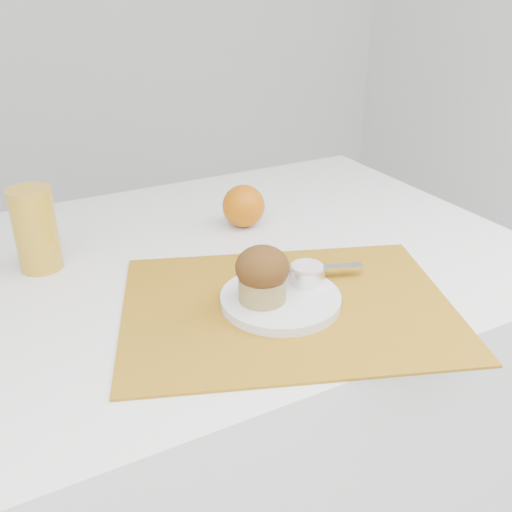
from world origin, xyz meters
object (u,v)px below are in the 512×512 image
table (205,420)px  juice_glass (36,229)px  muffin (262,274)px  orange (244,206)px  plate (280,299)px

table → juice_glass: 0.52m
table → muffin: muffin is taller
orange → table: bearing=-146.1°
plate → orange: bearing=73.6°
table → orange: (0.14, 0.10, 0.42)m
muffin → juice_glass: bearing=132.2°
plate → juice_glass: juice_glass is taller
table → juice_glass: juice_glass is taller
table → plate: (0.05, -0.20, 0.39)m
table → juice_glass: size_ratio=8.35×
orange → muffin: size_ratio=0.98×
plate → orange: size_ratio=2.18×
table → plate: size_ratio=6.52×
orange → muffin: 0.32m
table → muffin: bearing=-83.3°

